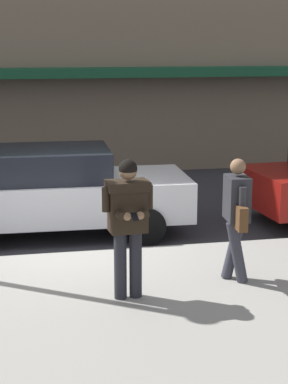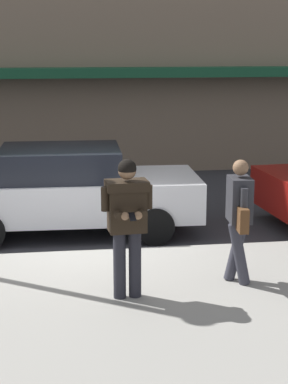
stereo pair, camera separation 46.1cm
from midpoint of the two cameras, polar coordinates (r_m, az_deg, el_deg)
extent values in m
plane|color=#333338|center=(10.37, -5.10, -5.61)|extent=(80.00, 80.00, 0.00)
cube|color=#99968E|center=(7.83, 3.53, -11.49)|extent=(32.00, 5.30, 0.14)
cube|color=silver|center=(10.51, 0.36, -5.29)|extent=(28.00, 0.12, 0.01)
cube|color=#195133|center=(16.05, -2.88, 10.55)|extent=(26.60, 0.70, 0.24)
cube|color=silver|center=(11.41, -5.33, -0.37)|extent=(4.56, 1.97, 0.70)
cube|color=black|center=(11.28, -6.31, 2.62)|extent=(2.12, 1.71, 0.52)
cylinder|color=black|center=(12.42, 1.09, -0.86)|extent=(0.65, 0.24, 0.64)
cylinder|color=black|center=(10.78, 2.23, -3.05)|extent=(0.65, 0.24, 0.64)
cylinder|color=#23232B|center=(8.21, 0.81, -6.41)|extent=(0.16, 0.16, 0.88)
cylinder|color=#23232B|center=(8.17, -0.56, -6.51)|extent=(0.16, 0.16, 0.88)
cube|color=black|center=(7.97, 0.13, -1.31)|extent=(0.48, 0.33, 0.64)
cube|color=black|center=(7.90, 0.13, 0.59)|extent=(0.54, 0.38, 0.12)
cylinder|color=black|center=(8.00, 2.02, -0.44)|extent=(0.11, 0.11, 0.30)
cylinder|color=black|center=(7.86, 1.44, -1.82)|extent=(0.12, 0.31, 0.10)
sphere|color=#8C6647|center=(7.71, 1.19, -2.11)|extent=(0.10, 0.10, 0.10)
cylinder|color=black|center=(7.89, -1.79, -0.64)|extent=(0.11, 0.11, 0.30)
cylinder|color=black|center=(7.80, -0.69, -1.94)|extent=(0.12, 0.31, 0.10)
sphere|color=#8C6647|center=(7.68, 0.02, -2.18)|extent=(0.10, 0.10, 0.10)
cube|color=black|center=(7.66, 0.67, -2.22)|extent=(0.09, 0.15, 0.07)
sphere|color=#8C6647|center=(7.84, 0.18, 1.89)|extent=(0.22, 0.22, 0.22)
sphere|color=black|center=(7.83, 0.18, 2.11)|extent=(0.23, 0.23, 0.23)
cylinder|color=#33333D|center=(8.91, 9.68, -5.09)|extent=(0.33, 0.17, 0.87)
cylinder|color=#33333D|center=(8.74, 9.97, -5.46)|extent=(0.33, 0.17, 0.87)
cube|color=#2D2D33|center=(8.62, 10.01, -0.66)|extent=(0.30, 0.44, 0.60)
cylinder|color=#2D2D33|center=(8.88, 9.59, -0.78)|extent=(0.10, 0.10, 0.58)
cylinder|color=#2D2D33|center=(8.41, 10.41, -1.60)|extent=(0.10, 0.10, 0.58)
sphere|color=#8C6647|center=(8.53, 10.12, 2.14)|extent=(0.21, 0.21, 0.21)
cube|color=brown|center=(8.39, 10.33, -2.48)|extent=(0.13, 0.25, 0.32)
camera|label=1|loc=(0.23, -88.37, 0.38)|focal=60.00mm
camera|label=2|loc=(0.23, 91.63, -0.38)|focal=60.00mm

